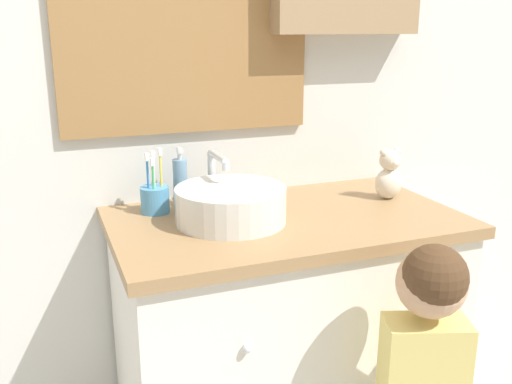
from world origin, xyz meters
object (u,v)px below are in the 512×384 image
Objects in this scene: sink_basin at (231,203)px; soap_dispenser at (180,181)px; child_figure at (424,370)px; teddy_bear at (389,175)px; toothbrush_holder at (155,198)px.

soap_dispenser reaches higher than sink_basin.
soap_dispenser is 0.22× the size of child_figure.
child_figure is at bearing -112.50° from teddy_bear.
sink_basin is at bearing 126.03° from child_figure.
teddy_bear is at bearing 3.19° from sink_basin.
teddy_bear is at bearing 67.50° from child_figure.
toothbrush_holder is at bearing 129.97° from child_figure.
soap_dispenser is at bearing 164.96° from teddy_bear.
child_figure is (0.53, -0.63, -0.33)m from toothbrush_holder.
teddy_bear is (0.73, -0.13, 0.03)m from toothbrush_holder.
child_figure is at bearing -50.03° from toothbrush_holder.
sink_basin is 0.23m from soap_dispenser.
soap_dispenser reaches higher than teddy_bear.
child_figure is 5.12× the size of teddy_bear.
teddy_bear is at bearing -15.04° from soap_dispenser.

